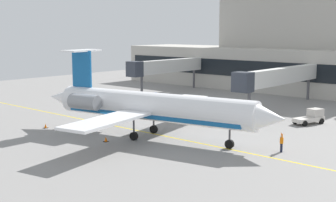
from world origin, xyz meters
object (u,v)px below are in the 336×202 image
object	(u,v)px
marshaller	(282,143)
regional_jet	(149,106)
baggage_tug	(147,100)
pushback_tractor	(311,117)

from	to	relation	value
marshaller	regional_jet	bearing A→B (deg)	-163.79
baggage_tug	pushback_tractor	xyz separation A→B (m)	(24.63, 3.79, -0.06)
regional_jet	marshaller	bearing A→B (deg)	16.21
regional_jet	baggage_tug	world-z (taller)	regional_jet
regional_jet	baggage_tug	size ratio (longest dim) A/B	7.00
regional_jet	marshaller	xyz separation A→B (m)	(13.61, 3.96, -2.47)
baggage_tug	marshaller	xyz separation A→B (m)	(28.19, -10.83, 0.01)
regional_jet	baggage_tug	xyz separation A→B (m)	(-14.57, 14.79, -2.49)
pushback_tractor	marshaller	bearing A→B (deg)	-76.34
pushback_tractor	marshaller	distance (m)	15.04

